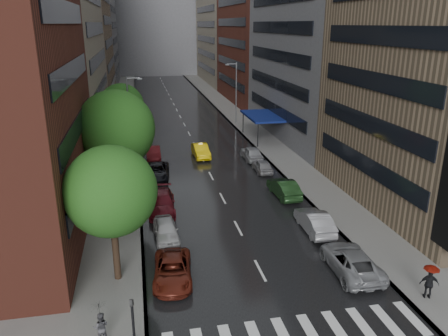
# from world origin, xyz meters

# --- Properties ---
(ground) EXTENTS (220.00, 220.00, 0.00)m
(ground) POSITION_xyz_m (0.00, 0.00, 0.00)
(ground) COLOR gray
(ground) RESTS_ON ground
(road) EXTENTS (14.00, 140.00, 0.01)m
(road) POSITION_xyz_m (0.00, 50.00, 0.01)
(road) COLOR black
(road) RESTS_ON ground
(sidewalk_left) EXTENTS (4.00, 140.00, 0.15)m
(sidewalk_left) POSITION_xyz_m (-9.00, 50.00, 0.07)
(sidewalk_left) COLOR gray
(sidewalk_left) RESTS_ON ground
(sidewalk_right) EXTENTS (4.00, 140.00, 0.15)m
(sidewalk_right) POSITION_xyz_m (9.00, 50.00, 0.07)
(sidewalk_right) COLOR gray
(sidewalk_right) RESTS_ON ground
(crosswalk) EXTENTS (13.15, 2.80, 0.01)m
(crosswalk) POSITION_xyz_m (0.20, -2.00, 0.01)
(crosswalk) COLOR silver
(crosswalk) RESTS_ON ground
(buildings_left) EXTENTS (8.00, 108.00, 38.00)m
(buildings_left) POSITION_xyz_m (-15.00, 58.79, 15.99)
(buildings_left) COLOR maroon
(buildings_left) RESTS_ON ground
(buildings_right) EXTENTS (8.05, 109.10, 36.00)m
(buildings_right) POSITION_xyz_m (15.00, 56.70, 15.03)
(buildings_right) COLOR #937A5B
(buildings_right) RESTS_ON ground
(building_far) EXTENTS (40.00, 14.00, 32.00)m
(building_far) POSITION_xyz_m (0.00, 118.00, 16.00)
(building_far) COLOR slate
(building_far) RESTS_ON ground
(tree_near) EXTENTS (5.21, 5.21, 8.30)m
(tree_near) POSITION_xyz_m (-8.60, 4.65, 5.68)
(tree_near) COLOR #382619
(tree_near) RESTS_ON ground
(tree_mid) EXTENTS (6.12, 6.12, 9.76)m
(tree_mid) POSITION_xyz_m (-8.60, 15.78, 6.68)
(tree_mid) COLOR #382619
(tree_mid) RESTS_ON ground
(tree_far) EXTENTS (5.12, 5.12, 8.16)m
(tree_far) POSITION_xyz_m (-8.60, 32.14, 5.59)
(tree_far) COLOR #382619
(tree_far) RESTS_ON ground
(taxi) EXTENTS (1.74, 4.62, 1.50)m
(taxi) POSITION_xyz_m (-0.04, 28.72, 0.75)
(taxi) COLOR yellow
(taxi) RESTS_ON ground
(parked_cars_left) EXTENTS (2.87, 29.60, 1.53)m
(parked_cars_left) POSITION_xyz_m (-5.40, 15.61, 0.72)
(parked_cars_left) COLOR #601E13
(parked_cars_left) RESTS_ON ground
(parked_cars_right) EXTENTS (2.73, 28.85, 1.57)m
(parked_cars_right) POSITION_xyz_m (5.40, 13.29, 0.76)
(parked_cars_right) COLOR gray
(parked_cars_right) RESTS_ON ground
(ped_black_umbrella) EXTENTS (0.96, 0.98, 2.09)m
(ped_black_umbrella) POSITION_xyz_m (-9.19, -0.78, 1.40)
(ped_black_umbrella) COLOR #47474B
(ped_black_umbrella) RESTS_ON sidewalk_left
(ped_red_umbrella) EXTENTS (1.10, 0.82, 2.01)m
(ped_red_umbrella) POSITION_xyz_m (8.24, -0.73, 1.33)
(ped_red_umbrella) COLOR black
(ped_red_umbrella) RESTS_ON sidewalk_right
(traffic_light) EXTENTS (0.18, 0.15, 3.45)m
(traffic_light) POSITION_xyz_m (-7.60, -2.75, 2.23)
(traffic_light) COLOR black
(traffic_light) RESTS_ON sidewalk_left
(street_lamp_left) EXTENTS (1.74, 0.22, 9.00)m
(street_lamp_left) POSITION_xyz_m (-7.72, 30.00, 4.89)
(street_lamp_left) COLOR gray
(street_lamp_left) RESTS_ON sidewalk_left
(street_lamp_right) EXTENTS (1.74, 0.22, 9.00)m
(street_lamp_right) POSITION_xyz_m (7.72, 45.00, 4.89)
(street_lamp_right) COLOR gray
(street_lamp_right) RESTS_ON sidewalk_right
(awning) EXTENTS (4.00, 8.00, 3.12)m
(awning) POSITION_xyz_m (8.98, 35.00, 3.13)
(awning) COLOR navy
(awning) RESTS_ON sidewalk_right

